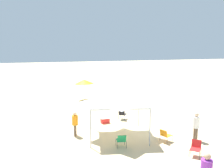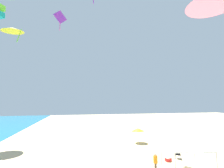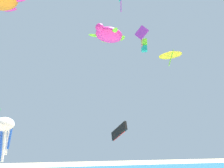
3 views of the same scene
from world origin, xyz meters
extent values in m
cube|color=#D6BC8C|center=(0.00, 0.00, -0.05)|extent=(120.00, 120.00, 0.10)
cylinder|color=#B7B7BC|center=(-2.98, 1.06, 1.09)|extent=(0.07, 0.07, 2.19)
cylinder|color=#B7B7BC|center=(0.35, 0.50, 1.09)|extent=(0.07, 0.07, 2.19)
cylinder|color=#B7B7BC|center=(-2.41, 4.41, 1.09)|extent=(0.07, 0.07, 2.19)
cylinder|color=#B7B7BC|center=(0.92, 3.84, 1.09)|extent=(0.07, 0.07, 2.19)
cube|color=silver|center=(-1.03, 2.45, 2.24)|extent=(3.98, 4.00, 0.10)
pyramid|color=silver|center=(-1.03, 2.45, 2.57)|extent=(3.90, 3.92, 0.57)
cylinder|color=silver|center=(9.61, 3.01, 1.04)|extent=(0.14, 0.10, 2.09)
cone|color=yellow|center=(9.65, 3.04, 1.89)|extent=(1.96, 1.95, 0.55)
cylinder|color=black|center=(2.35, 0.75, 0.20)|extent=(0.02, 0.02, 0.40)
cylinder|color=black|center=(2.64, 1.18, 0.20)|extent=(0.02, 0.02, 0.40)
cylinder|color=black|center=(1.91, 1.04, 0.20)|extent=(0.02, 0.02, 0.40)
cylinder|color=black|center=(2.20, 1.47, 0.20)|extent=(0.02, 0.02, 0.40)
cube|color=black|center=(2.27, 1.11, 0.40)|extent=(0.72, 0.72, 0.03)
cube|color=black|center=(2.03, 1.27, 0.61)|extent=(0.38, 0.48, 0.41)
cylinder|color=black|center=(-4.87, -0.36, 0.20)|extent=(0.02, 0.02, 0.40)
cylinder|color=black|center=(-5.22, -0.75, 0.20)|extent=(0.02, 0.02, 0.40)
cylinder|color=black|center=(-4.49, -0.70, 0.20)|extent=(0.02, 0.02, 0.40)
cylinder|color=black|center=(-4.83, -1.09, 0.20)|extent=(0.02, 0.02, 0.40)
cube|color=red|center=(-4.85, -0.72, 0.40)|extent=(0.73, 0.73, 0.03)
cube|color=red|center=(-4.64, -0.92, 0.61)|extent=(0.43, 0.46, 0.41)
cylinder|color=black|center=(-2.48, 2.41, 0.20)|extent=(0.02, 0.02, 0.40)
cylinder|color=black|center=(-2.41, 2.93, 0.20)|extent=(0.02, 0.02, 0.40)
cylinder|color=black|center=(-2.99, 2.48, 0.20)|extent=(0.02, 0.02, 0.40)
cylinder|color=black|center=(-2.93, 2.99, 0.20)|extent=(0.02, 0.02, 0.40)
cube|color=#198C4C|center=(-2.70, 2.70, 0.40)|extent=(0.58, 0.58, 0.03)
cube|color=#198C4C|center=(-2.99, 2.74, 0.61)|extent=(0.19, 0.51, 0.41)
cylinder|color=black|center=(-2.75, -0.51, 0.20)|extent=(0.02, 0.02, 0.40)
cylinder|color=black|center=(-2.29, -0.26, 0.20)|extent=(0.02, 0.02, 0.40)
cylinder|color=black|center=(-2.99, -0.05, 0.20)|extent=(0.02, 0.02, 0.40)
cylinder|color=black|center=(-2.53, 0.20, 0.20)|extent=(0.02, 0.02, 0.40)
cube|color=orange|center=(-2.64, -0.16, 0.40)|extent=(0.70, 0.70, 0.03)
cube|color=orange|center=(-2.77, 0.10, 0.61)|extent=(0.50, 0.35, 0.41)
cube|color=red|center=(1.70, 2.64, 0.18)|extent=(0.47, 0.65, 0.36)
cube|color=white|center=(1.70, 2.64, 0.38)|extent=(0.49, 0.67, 0.04)
cylinder|color=brown|center=(-2.75, -2.01, 0.40)|extent=(0.16, 0.16, 0.80)
cylinder|color=brown|center=(-3.05, -1.94, 0.40)|extent=(0.16, 0.16, 0.80)
cylinder|color=white|center=(-2.90, -1.98, 1.15)|extent=(0.42, 0.42, 0.70)
sphere|color=beige|center=(-2.90, -1.98, 1.62)|extent=(0.26, 0.26, 0.26)
sphere|color=tan|center=(-8.06, 0.90, 1.70)|extent=(0.27, 0.27, 0.27)
cylinder|color=brown|center=(-0.43, 5.09, 0.36)|extent=(0.14, 0.14, 0.72)
cylinder|color=brown|center=(-0.15, 5.03, 0.36)|extent=(0.14, 0.14, 0.72)
cylinder|color=orange|center=(-0.29, 5.06, 1.03)|extent=(0.38, 0.38, 0.63)
sphere|color=beige|center=(-0.29, 5.06, 1.46)|extent=(0.24, 0.24, 0.24)
camera|label=1|loc=(-15.77, 6.59, 5.97)|focal=40.28mm
camera|label=2|loc=(-14.55, 11.98, 6.39)|focal=25.97mm
camera|label=3|loc=(-5.48, -10.58, 4.81)|focal=41.63mm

